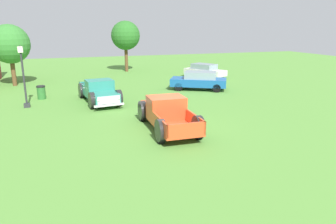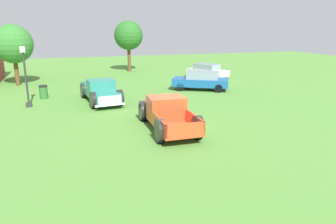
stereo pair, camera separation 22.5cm
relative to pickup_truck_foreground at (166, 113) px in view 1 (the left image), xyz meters
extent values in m
plane|color=#548C38|center=(0.16, -0.24, -0.77)|extent=(80.00, 80.00, 0.00)
cube|color=#D14723|center=(0.03, 1.40, -0.08)|extent=(1.63, 1.61, 0.58)
cube|color=silver|center=(0.05, 2.21, -0.08)|extent=(1.44, 0.10, 0.49)
sphere|color=silver|center=(-0.59, 2.21, -0.05)|extent=(0.21, 0.21, 0.21)
sphere|color=silver|center=(0.69, 2.18, -0.05)|extent=(0.21, 0.21, 0.21)
cube|color=#D14723|center=(0.00, -0.07, 0.24)|extent=(1.79, 1.40, 1.21)
cube|color=#8C9EA8|center=(0.01, 0.58, 0.50)|extent=(1.52, 0.08, 0.53)
cube|color=#D14723|center=(-0.04, -1.85, -0.31)|extent=(1.80, 2.24, 0.11)
cube|color=#D14723|center=(-0.88, -1.83, 0.03)|extent=(0.13, 2.21, 0.58)
cube|color=#D14723|center=(0.79, -1.87, 0.03)|extent=(0.13, 2.21, 0.58)
cube|color=#D14723|center=(-0.06, -2.91, 0.03)|extent=(1.76, 0.12, 0.58)
cylinder|color=black|center=(-0.85, 1.42, -0.37)|extent=(0.25, 0.80, 0.80)
cylinder|color=#B7B7BC|center=(-0.86, 1.42, -0.37)|extent=(0.26, 0.32, 0.32)
cylinder|color=black|center=(-0.85, 1.42, -0.17)|extent=(0.32, 1.01, 1.01)
cylinder|color=black|center=(0.91, 1.38, -0.37)|extent=(0.25, 0.80, 0.80)
cylinder|color=#B7B7BC|center=(0.92, 1.38, -0.37)|extent=(0.26, 0.32, 0.32)
cylinder|color=black|center=(0.91, 1.38, -0.17)|extent=(0.32, 1.01, 1.01)
cylinder|color=black|center=(-0.93, -2.09, -0.37)|extent=(0.25, 0.80, 0.80)
cylinder|color=#B7B7BC|center=(-0.94, -2.09, -0.37)|extent=(0.26, 0.32, 0.32)
cylinder|color=black|center=(-0.93, -2.09, -0.17)|extent=(0.32, 1.01, 1.01)
cylinder|color=black|center=(0.83, -2.13, -0.37)|extent=(0.25, 0.80, 0.80)
cylinder|color=#B7B7BC|center=(0.84, -2.13, -0.37)|extent=(0.26, 0.32, 0.32)
cylinder|color=black|center=(0.83, -2.13, -0.17)|extent=(0.32, 1.01, 1.01)
cube|color=silver|center=(0.05, 2.26, -0.41)|extent=(1.92, 0.15, 0.13)
cube|color=#2D8475|center=(-2.32, 4.99, -0.10)|extent=(1.71, 1.69, 0.56)
cube|color=silver|center=(-2.22, 4.22, -0.10)|extent=(1.39, 0.22, 0.47)
sphere|color=silver|center=(-1.61, 4.31, -0.07)|extent=(0.20, 0.20, 0.20)
sphere|color=silver|center=(-2.84, 4.16, -0.07)|extent=(0.20, 0.20, 0.20)
cube|color=#2D8475|center=(-2.48, 6.40, 0.20)|extent=(1.84, 1.51, 1.17)
cube|color=#8C9EA8|center=(-2.41, 5.79, 0.46)|extent=(1.46, 0.21, 0.51)
cube|color=#2D8475|center=(-2.69, 8.12, -0.33)|extent=(1.94, 2.32, 0.10)
cube|color=#2D8475|center=(-1.88, 8.21, 0.00)|extent=(0.33, 2.13, 0.56)
cube|color=#2D8475|center=(-3.49, 8.02, 0.00)|extent=(0.33, 2.13, 0.56)
cube|color=#2D8475|center=(-2.81, 9.14, 0.00)|extent=(1.70, 0.28, 0.56)
cylinder|color=black|center=(-1.47, 5.09, -0.38)|extent=(0.31, 0.79, 0.77)
cylinder|color=#B7B7BC|center=(-1.46, 5.09, -0.38)|extent=(0.28, 0.34, 0.31)
cylinder|color=black|center=(-1.47, 5.09, -0.19)|extent=(0.40, 1.00, 0.98)
cylinder|color=black|center=(-3.16, 4.89, -0.38)|extent=(0.31, 0.79, 0.77)
cylinder|color=#B7B7BC|center=(-3.17, 4.89, -0.38)|extent=(0.28, 0.34, 0.31)
cylinder|color=black|center=(-3.16, 4.89, -0.19)|extent=(0.40, 1.00, 0.98)
cylinder|color=black|center=(-1.87, 8.47, -0.38)|extent=(0.31, 0.79, 0.77)
cylinder|color=#B7B7BC|center=(-1.86, 8.47, -0.38)|extent=(0.28, 0.34, 0.31)
cylinder|color=black|center=(-1.87, 8.47, -0.19)|extent=(0.40, 1.00, 0.98)
cylinder|color=black|center=(-3.56, 8.27, -0.38)|extent=(0.31, 0.79, 0.77)
cylinder|color=#B7B7BC|center=(-3.57, 8.27, -0.38)|extent=(0.28, 0.34, 0.31)
cylinder|color=black|center=(-3.56, 8.27, -0.19)|extent=(0.40, 1.00, 0.98)
cube|color=silver|center=(-2.22, 4.17, -0.42)|extent=(1.85, 0.32, 0.12)
cube|color=silver|center=(8.67, 13.73, -0.18)|extent=(3.43, 4.45, 0.56)
cube|color=#7F939E|center=(8.60, 13.85, 0.36)|extent=(2.34, 2.71, 0.52)
cylinder|color=black|center=(9.99, 12.83, -0.47)|extent=(0.45, 0.62, 0.60)
cylinder|color=black|center=(8.66, 12.13, -0.47)|extent=(0.45, 0.62, 0.60)
cylinder|color=black|center=(8.67, 15.32, -0.47)|extent=(0.45, 0.62, 0.60)
cylinder|color=black|center=(7.35, 14.62, -0.47)|extent=(0.45, 0.62, 0.60)
cube|color=#195699|center=(5.59, 8.43, -0.15)|extent=(4.70, 3.72, 0.60)
cube|color=#7F939E|center=(5.72, 8.36, 0.43)|extent=(2.88, 2.52, 0.55)
cylinder|color=black|center=(3.89, 8.47, -0.45)|extent=(0.65, 0.49, 0.64)
cylinder|color=black|center=(4.68, 9.86, -0.45)|extent=(0.65, 0.49, 0.64)
cylinder|color=black|center=(6.49, 7.00, -0.45)|extent=(0.65, 0.49, 0.64)
cylinder|color=black|center=(7.28, 8.39, -0.45)|extent=(0.65, 0.49, 0.64)
cube|color=#2D2D33|center=(-7.03, 6.70, -0.64)|extent=(0.36, 0.36, 0.25)
cylinder|color=#2D2D33|center=(-7.03, 6.70, 1.07)|extent=(0.12, 0.12, 3.18)
cube|color=#F2EACC|center=(-7.03, 6.70, 2.84)|extent=(0.28, 0.28, 0.36)
cone|color=#2D2D33|center=(-7.03, 6.70, 3.02)|extent=(0.32, 0.32, 0.14)
cylinder|color=#2D6B2D|center=(-6.26, 8.90, -0.34)|extent=(0.56, 0.56, 0.85)
cylinder|color=black|center=(-6.26, 8.90, 0.13)|extent=(0.59, 0.59, 0.10)
cylinder|color=brown|center=(2.25, 20.83, 0.63)|extent=(0.36, 0.36, 2.79)
sphere|color=#286623|center=(2.25, 20.83, 3.21)|extent=(3.17, 3.17, 3.17)
cylinder|color=brown|center=(-8.68, 15.18, 0.39)|extent=(0.36, 0.36, 2.31)
sphere|color=#33752D|center=(-8.68, 15.18, 2.76)|extent=(3.25, 3.25, 3.25)
camera|label=1|loc=(-4.79, -14.42, 4.19)|focal=33.58mm
camera|label=2|loc=(-4.58, -14.49, 4.19)|focal=33.58mm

